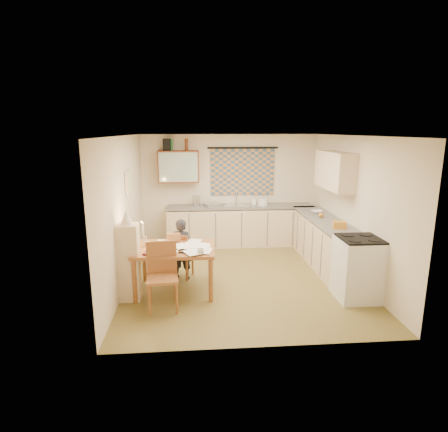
{
  "coord_description": "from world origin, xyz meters",
  "views": [
    {
      "loc": [
        -0.82,
        -6.3,
        2.6
      ],
      "look_at": [
        -0.29,
        0.2,
        1.09
      ],
      "focal_mm": 30.0,
      "sensor_mm": 36.0,
      "label": 1
    }
  ],
  "objects": [
    {
      "name": "tap",
      "position": [
        0.15,
        2.13,
        1.06
      ],
      "size": [
        0.03,
        0.03,
        0.28
      ],
      "primitive_type": "cylinder",
      "rotation": [
        0.0,
        0.0,
        0.16
      ],
      "color": "silver",
      "rests_on": "counter_back"
    },
    {
      "name": "candle_flame",
      "position": [
        -1.67,
        -0.44,
        1.16
      ],
      "size": [
        0.02,
        0.02,
        0.02
      ],
      "primitive_type": "sphere",
      "color": "#FFCC66",
      "rests_on": "dining_table"
    },
    {
      "name": "speaker",
      "position": [
        -1.38,
        2.08,
        2.28
      ],
      "size": [
        0.18,
        0.22,
        0.26
      ],
      "primitive_type": "cube",
      "rotation": [
        0.0,
        0.0,
        -0.12
      ],
      "color": "black",
      "rests_on": "wall_cabinet"
    },
    {
      "name": "wall_cabinet",
      "position": [
        -1.15,
        2.08,
        1.8
      ],
      "size": [
        0.9,
        0.34,
        0.7
      ],
      "primitive_type": "cube",
      "color": "#602911",
      "rests_on": "wall_back"
    },
    {
      "name": "fruit_orange",
      "position": [
        1.65,
        0.66,
        0.97
      ],
      "size": [
        0.1,
        0.1,
        0.1
      ],
      "primitive_type": "sphere",
      "color": "orange",
      "rests_on": "counter_right"
    },
    {
      "name": "window_blind",
      "position": [
        0.3,
        2.22,
        1.65
      ],
      "size": [
        1.45,
        0.03,
        1.05
      ],
      "primitive_type": "cube",
      "color": "#375979",
      "rests_on": "wall_back"
    },
    {
      "name": "kettle",
      "position": [
        -0.77,
        1.95,
        1.04
      ],
      "size": [
        0.21,
        0.21,
        0.24
      ],
      "primitive_type": "cylinder",
      "rotation": [
        0.0,
        0.0,
        -0.17
      ],
      "color": "silver",
      "rests_on": "counter_back"
    },
    {
      "name": "candle_holder",
      "position": [
        -1.62,
        -0.41,
        0.84
      ],
      "size": [
        0.07,
        0.07,
        0.18
      ],
      "primitive_type": "cylinder",
      "rotation": [
        0.0,
        0.0,
        0.11
      ],
      "color": "silver",
      "rests_on": "dining_table"
    },
    {
      "name": "chair_near",
      "position": [
        -1.31,
        -1.11,
        0.31
      ],
      "size": [
        0.49,
        0.49,
        0.99
      ],
      "rotation": [
        0.0,
        0.0,
        0.09
      ],
      "color": "brown",
      "rests_on": "floor"
    },
    {
      "name": "wall_front",
      "position": [
        0.0,
        -2.26,
        1.25
      ],
      "size": [
        4.0,
        0.02,
        2.5
      ],
      "primitive_type": "cube",
      "color": "beige",
      "rests_on": "floor"
    },
    {
      "name": "floor",
      "position": [
        0.0,
        0.0,
        -0.01
      ],
      "size": [
        4.0,
        4.5,
        0.02
      ],
      "primitive_type": "cube",
      "color": "brown",
      "rests_on": "ground"
    },
    {
      "name": "bottle_green",
      "position": [
        -1.3,
        2.08,
        2.28
      ],
      "size": [
        0.09,
        0.09,
        0.26
      ],
      "primitive_type": "cylinder",
      "rotation": [
        0.0,
        0.0,
        -0.32
      ],
      "color": "#195926",
      "rests_on": "wall_cabinet"
    },
    {
      "name": "wall_back",
      "position": [
        0.0,
        2.26,
        1.25
      ],
      "size": [
        4.0,
        0.02,
        2.5
      ],
      "primitive_type": "cube",
      "color": "beige",
      "rests_on": "floor"
    },
    {
      "name": "chair_far",
      "position": [
        -1.08,
        0.07,
        0.26
      ],
      "size": [
        0.48,
        0.48,
        0.83
      ],
      "rotation": [
        0.0,
        0.0,
        2.81
      ],
      "color": "brown",
      "rests_on": "floor"
    },
    {
      "name": "sink",
      "position": [
        0.17,
        1.95,
        0.88
      ],
      "size": [
        0.65,
        0.59,
        0.1
      ],
      "primitive_type": "cube",
      "rotation": [
        0.0,
        0.0,
        -0.28
      ],
      "color": "silver",
      "rests_on": "counter_back"
    },
    {
      "name": "print_canvas",
      "position": [
        -1.95,
        0.4,
        1.7
      ],
      "size": [
        0.01,
        0.42,
        0.32
      ],
      "primitive_type": "cube",
      "color": "white",
      "rests_on": "wall_left"
    },
    {
      "name": "letter_rack",
      "position": [
        -1.18,
        -0.25,
        0.83
      ],
      "size": [
        0.23,
        0.14,
        0.16
      ],
      "primitive_type": "cube",
      "rotation": [
        0.0,
        0.0,
        0.18
      ],
      "color": "brown",
      "rests_on": "dining_table"
    },
    {
      "name": "mug",
      "position": [
        -0.74,
        -0.89,
        0.79
      ],
      "size": [
        0.18,
        0.18,
        0.09
      ],
      "primitive_type": "imported",
      "rotation": [
        0.0,
        0.0,
        -0.34
      ],
      "color": "white",
      "rests_on": "dining_table"
    },
    {
      "name": "wall_left",
      "position": [
        -2.01,
        0.0,
        1.25
      ],
      "size": [
        0.02,
        4.5,
        2.5
      ],
      "primitive_type": "cube",
      "color": "beige",
      "rests_on": "floor"
    },
    {
      "name": "ceiling",
      "position": [
        0.0,
        0.0,
        2.51
      ],
      "size": [
        4.0,
        4.5,
        0.02
      ],
      "primitive_type": "cube",
      "color": "white",
      "rests_on": "floor"
    },
    {
      "name": "curtain_rod",
      "position": [
        0.3,
        2.2,
        2.2
      ],
      "size": [
        1.6,
        0.04,
        0.04
      ],
      "primitive_type": "cylinder",
      "rotation": [
        0.0,
        1.57,
        0.0
      ],
      "color": "black",
      "rests_on": "wall_back"
    },
    {
      "name": "soap_bottle",
      "position": [
        0.55,
        2.0,
        1.02
      ],
      "size": [
        0.14,
        0.14,
        0.2
      ],
      "primitive_type": "imported",
      "rotation": [
        0.0,
        0.0,
        -0.28
      ],
      "color": "white",
      "rests_on": "counter_back"
    },
    {
      "name": "counter_right",
      "position": [
        1.7,
        0.32,
        0.45
      ],
      "size": [
        0.62,
        2.95,
        0.92
      ],
      "color": "#D5B78E",
      "rests_on": "floor"
    },
    {
      "name": "stove",
      "position": [
        1.7,
        -1.01,
        0.49
      ],
      "size": [
        0.64,
        0.64,
        0.99
      ],
      "color": "white",
      "rests_on": "floor"
    },
    {
      "name": "papers",
      "position": [
        -1.0,
        -0.53,
        0.77
      ],
      "size": [
        1.04,
        0.99,
        0.03
      ],
      "rotation": [
        0.0,
        0.0,
        -0.05
      ],
      "color": "white",
      "rests_on": "dining_table"
    },
    {
      "name": "framed_print",
      "position": [
        -1.97,
        0.4,
        1.7
      ],
      "size": [
        0.04,
        0.5,
        0.4
      ],
      "primitive_type": "cube",
      "color": "beige",
      "rests_on": "wall_left"
    },
    {
      "name": "candle",
      "position": [
        -1.64,
        -0.42,
        1.04
      ],
      "size": [
        0.03,
        0.03,
        0.22
      ],
      "primitive_type": "cylinder",
      "rotation": [
        0.0,
        0.0,
        0.05
      ],
      "color": "white",
      "rests_on": "dining_table"
    },
    {
      "name": "upper_cabinet_right",
      "position": [
        1.83,
        0.55,
        1.85
      ],
      "size": [
        0.34,
        1.3,
        0.7
      ],
      "primitive_type": "cube",
      "color": "#D5B78E",
      "rests_on": "wall_right"
    },
    {
      "name": "person",
      "position": [
        -1.06,
        0.03,
        0.55
      ],
      "size": [
        0.52,
        0.44,
        1.09
      ],
      "primitive_type": "imported",
      "rotation": [
        0.0,
        0.0,
        2.91
      ],
      "color": "black",
      "rests_on": "floor"
    },
    {
      "name": "mixing_bowl",
      "position": [
        0.73,
        1.95,
        1.0
      ],
      "size": [
        0.26,
        0.26,
        0.16
      ],
      "primitive_type": "cylinder",
      "rotation": [
        0.0,
        0.0,
        0.09
      ],
      "color": "white",
      "rests_on": "counter_back"
    },
    {
      "name": "dining_table",
      "position": [
        -1.15,
        -0.5,
        0.38
      ],
      "size": [
        1.32,
        1.03,
        0.75
      ],
      "rotation": [
        0.0,
        0.0,
        -0.05
      ],
      "color": "brown",
      "rests_on": "floor"
    },
    {
      "name": "lampshade",
      "position": [
        -1.84,
        -0.75,
        1.32
      ],
      "size": [
        0.2,
        0.2,
        0.22
      ],
      "primitive_type": "cone",
      "color": "beige",
      "rests_on": "shelf_stand"
    },
    {
      "name": "eyeglasses",
      "position": [
        -1.01,
        -0.8,
        0.76
      ],
      "size": [
        0.13,
        0.05,
        0.02
      ],
      "primitive_type": "cube",
      "rotation": [
        0.0,
        0.0,
        -0.07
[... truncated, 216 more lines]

